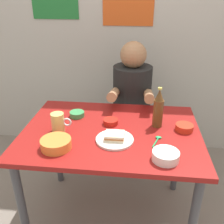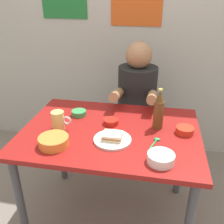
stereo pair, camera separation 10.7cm
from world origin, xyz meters
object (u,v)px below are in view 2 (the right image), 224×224
Objects in this scene: sandwich at (112,136)px; dip_bowl_green at (79,113)px; beer_mug at (58,121)px; stool at (135,134)px; beer_bottle at (159,111)px; dining_table at (111,142)px; person_seated at (137,91)px; plate_orange at (112,140)px.

dip_bowl_green is at bearing 135.90° from sandwich.
dip_bowl_green is at bearing 72.78° from beer_mug.
sandwich is 0.87× the size of beer_mug.
stool is 3.57× the size of beer_mug.
dip_bowl_green is (-0.54, 0.07, -0.10)m from beer_bottle.
dining_table is at bearing -99.48° from stool.
person_seated reaches higher than beer_mug.
person_seated is 0.58m from dip_bowl_green.
beer_mug is 0.62m from beer_bottle.
beer_bottle reaches higher than plate_orange.
stool is 4.50× the size of dip_bowl_green.
beer_bottle is (0.25, 0.21, 0.11)m from plate_orange.
beer_mug is at bearing 168.52° from sandwich.
plate_orange is (-0.07, -0.74, -0.02)m from person_seated.
stool is at bearing 84.64° from plate_orange.
stool is at bearing 58.04° from beer_mug.
person_seated is 2.75× the size of beer_bottle.
dining_table is 11.00× the size of dip_bowl_green.
dip_bowl_green is at bearing 135.90° from plate_orange.
dining_table is 0.16m from plate_orange.
stool is 4.09× the size of sandwich.
beer_bottle is at bearing -7.79° from dip_bowl_green.
sandwich is at bearing -95.36° from stool.
stool is 0.77m from beer_bottle.
person_seated is 0.74m from sandwich.
dining_table is 0.70m from stool.
dip_bowl_green is (-0.25, 0.16, 0.11)m from dining_table.
dip_bowl_green is at bearing 148.07° from dining_table.
beer_bottle reaches higher than stool.
dining_table is 4.20× the size of beer_bottle.
sandwich is at bearing -11.48° from beer_mug.
dining_table is 1.53× the size of person_seated.
dip_bowl_green is at bearing 172.21° from beer_bottle.
beer_mug is (-0.32, -0.05, 0.15)m from dining_table.
dip_bowl_green is (-0.36, -0.46, -0.01)m from person_seated.
stool is 0.63× the size of person_seated.
stool is 2.05× the size of plate_orange.
beer_bottle is (0.18, -0.55, 0.51)m from stool.
plate_orange reaches higher than stool.
person_seated is (-0.00, -0.01, 0.42)m from stool.
plate_orange is at bearing -95.44° from person_seated.
person_seated is 0.57m from beer_bottle.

